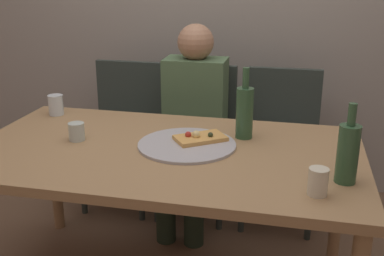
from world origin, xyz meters
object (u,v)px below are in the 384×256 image
Objects in this scene: beer_bottle at (348,152)px; dining_table at (165,163)px; chair_left at (125,124)px; tumbler_far at (56,105)px; guest_in_sweater at (192,117)px; pizza_slice_last at (200,138)px; tumbler_near at (77,132)px; wine_bottle at (245,111)px; wine_glass at (318,182)px; chair_right at (281,136)px; chair_middle at (198,130)px; pizza_tray at (187,145)px.

dining_table is at bearing 166.41° from beer_bottle.
chair_left reaches higher than dining_table.
guest_in_sweater is at bearing 30.45° from tumbler_far.
tumbler_near is (-0.55, -0.09, 0.02)m from pizza_slice_last.
wine_bottle reaches higher than wine_glass.
chair_right reaches higher than pizza_slice_last.
beer_bottle is 3.66× the size of tumbler_near.
guest_in_sweater is (-0.51, -0.15, 0.13)m from chair_right.
wine_bottle is 1.02m from tumbler_far.
tumbler_near is 0.07× the size of guest_in_sweater.
guest_in_sweater is (-0.78, 0.91, -0.20)m from beer_bottle.
tumbler_far is 0.12× the size of chair_left.
tumbler_far is at bearing 163.57° from pizza_slice_last.
chair_middle is at bearing 119.73° from wine_glass.
beer_bottle is (0.60, -0.28, 0.09)m from pizza_slice_last.
beer_bottle is at bearing 104.24° from chair_right.
guest_in_sweater reaches higher than wine_glass.
beer_bottle is (0.42, -0.39, -0.01)m from wine_bottle.
pizza_slice_last is 0.28× the size of chair_right.
pizza_tray is at bearing -144.06° from wine_bottle.
pizza_tray is 0.37× the size of guest_in_sweater.
chair_middle is (-0.36, 0.67, -0.34)m from wine_bottle.
wine_glass is (0.32, -0.52, -0.08)m from wine_bottle.
tumbler_far reaches higher than pizza_tray.
wine_bottle is 0.36× the size of chair_left.
tumbler_far is 0.88m from chair_middle.
wine_bottle is at bearing 136.77° from beer_bottle.
pizza_slice_last is 0.88m from chair_right.
chair_left is (0.17, 0.53, -0.27)m from tumbler_far.
chair_middle is at bearing 66.97° from tumbler_near.
guest_in_sweater is at bearing 90.00° from chair_middle.
beer_bottle is (0.73, -0.18, 0.18)m from dining_table.
tumbler_near is 0.09× the size of chair_middle.
wine_glass is at bearing 98.05° from chair_right.
beer_bottle is 0.25× the size of guest_in_sweater.
chair_right reaches higher than dining_table.
wine_glass reaches higher than tumbler_near.
chair_middle is at bearing 102.90° from pizza_slice_last.
pizza_tray is 1.05m from chair_left.
chair_left is at bearing 72.11° from tumbler_far.
beer_bottle reaches higher than pizza_slice_last.
wine_glass is at bearing -33.06° from pizza_tray.
pizza_slice_last is 0.56m from tumbler_near.
chair_left is at bearing 120.63° from dining_table.
chair_middle is at bearing 126.34° from beer_bottle.
chair_left is at bearing 97.09° from tumbler_near.
dining_table is 0.73m from guest_in_sweater.
wine_bottle is 0.76m from chair_right.
pizza_slice_last is at bearing 102.90° from chair_middle.
guest_in_sweater is (-0.04, 0.73, -0.02)m from dining_table.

